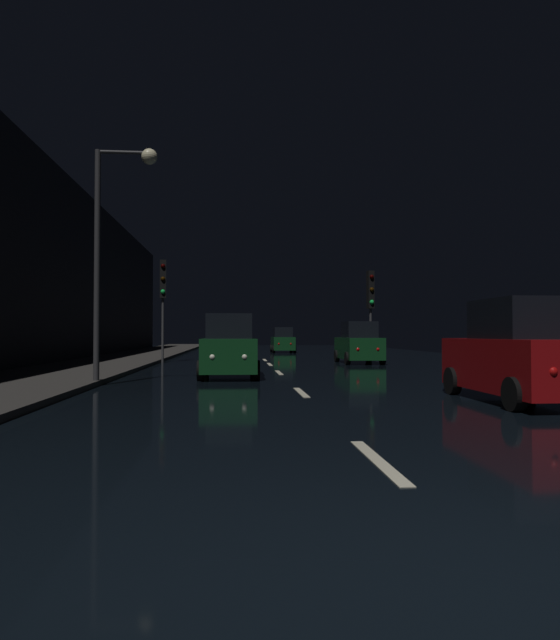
# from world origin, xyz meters

# --- Properties ---
(ground) EXTENTS (27.37, 84.00, 0.02)m
(ground) POSITION_xyz_m (0.00, 24.50, -0.01)
(ground) COLOR black
(sidewalk_left) EXTENTS (4.40, 84.00, 0.15)m
(sidewalk_left) POSITION_xyz_m (-7.49, 24.50, 0.07)
(sidewalk_left) COLOR #33302D
(sidewalk_left) RESTS_ON ground
(building_facade_left) EXTENTS (0.80, 63.00, 9.14)m
(building_facade_left) POSITION_xyz_m (-10.09, 21.00, 4.57)
(building_facade_left) COLOR black
(building_facade_left) RESTS_ON ground
(lane_centerline) EXTENTS (0.16, 26.31, 0.01)m
(lane_centerline) POSITION_xyz_m (0.00, 16.08, 0.01)
(lane_centerline) COLOR beige
(lane_centerline) RESTS_ON ground
(traffic_light_far_left) EXTENTS (0.35, 0.48, 5.09)m
(traffic_light_far_left) POSITION_xyz_m (-5.18, 24.89, 3.71)
(traffic_light_far_left) COLOR #38383A
(traffic_light_far_left) RESTS_ON ground
(traffic_light_far_right) EXTENTS (0.35, 0.48, 4.59)m
(traffic_light_far_right) POSITION_xyz_m (5.19, 24.44, 3.31)
(traffic_light_far_right) COLOR #38383A
(traffic_light_far_right) RESTS_ON ground
(streetlamp_overhead) EXTENTS (1.70, 0.44, 6.57)m
(streetlamp_overhead) POSITION_xyz_m (-4.90, 12.48, 4.41)
(streetlamp_overhead) COLOR #2D2D30
(streetlamp_overhead) RESTS_ON ground
(car_approaching_headlights) EXTENTS (1.90, 4.12, 2.07)m
(car_approaching_headlights) POSITION_xyz_m (-1.80, 15.42, 0.95)
(car_approaching_headlights) COLOR #0F3819
(car_approaching_headlights) RESTS_ON ground
(car_distant_taillights) EXTENTS (1.76, 3.81, 1.92)m
(car_distant_taillights) POSITION_xyz_m (2.01, 39.28, 0.88)
(car_distant_taillights) COLOR #0F3819
(car_distant_taillights) RESTS_ON ground
(car_parked_right_far) EXTENTS (1.84, 3.99, 2.01)m
(car_parked_right_far) POSITION_xyz_m (4.39, 23.62, 0.92)
(car_parked_right_far) COLOR #0F3819
(car_parked_right_far) RESTS_ON ground
(car_parked_right_near) EXTENTS (1.97, 4.27, 2.15)m
(car_parked_right_near) POSITION_xyz_m (4.39, 8.13, 0.98)
(car_parked_right_near) COLOR maroon
(car_parked_right_near) RESTS_ON ground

